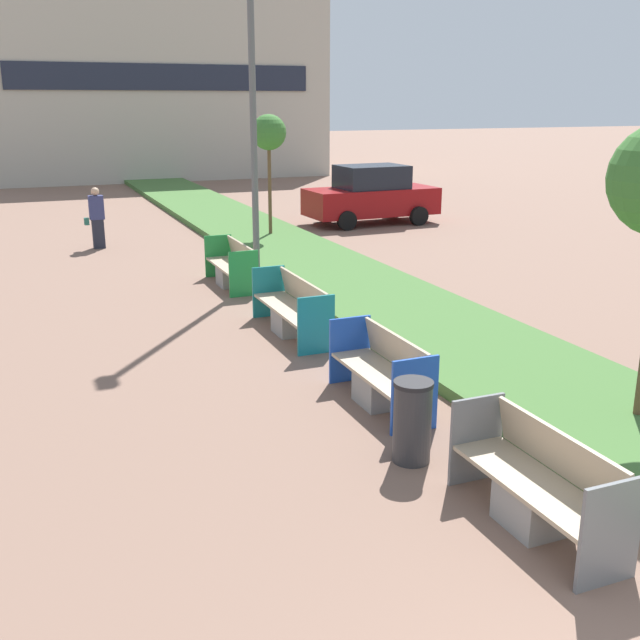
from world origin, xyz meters
The scene contains 11 objects.
planter_grass_strip centered at (3.20, 12.00, 0.09)m, with size 2.80×120.00×0.18m.
building_backdrop centered at (4.00, 39.66, 4.44)m, with size 16.91×8.74×8.88m.
bench_grey_frame centered at (0.94, 3.41, 0.36)m, with size 0.65×1.96×0.94m.
bench_blue_frame centered at (0.94, 6.59, 0.36)m, with size 0.65×1.90×0.94m.
bench_teal_frame centered at (0.94, 9.94, 0.38)m, with size 0.65×2.36×0.94m.
bench_green_frame centered at (0.94, 13.67, 0.37)m, with size 0.65×2.02×0.94m.
litter_bin centered at (0.51, 5.01, 0.47)m, with size 0.44×0.44×0.94m.
street_lamp_post centered at (1.55, 13.86, 4.64)m, with size 0.24×0.44×8.51m.
sapling_tree_far centered at (3.49, 18.62, 2.95)m, with size 0.98×0.98×3.48m.
pedestrian_walking centered at (-1.23, 19.15, 0.82)m, with size 0.53×0.24×1.63m.
parked_car_distant centered at (7.42, 20.13, 0.91)m, with size 4.25×2.00×1.86m.
Camera 1 is at (-3.30, -1.57, 3.85)m, focal length 42.00 mm.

